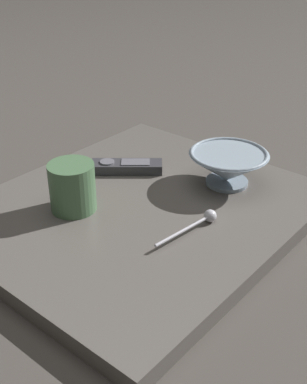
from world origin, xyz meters
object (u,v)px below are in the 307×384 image
object	(u,v)px
cereal_bowl	(228,166)
tv_remote_near	(127,167)
coffee_mug	(72,187)
teaspoon	(203,220)

from	to	relation	value
cereal_bowl	tv_remote_near	bearing A→B (deg)	-154.68
coffee_mug	teaspoon	world-z (taller)	coffee_mug
cereal_bowl	tv_remote_near	world-z (taller)	cereal_bowl
cereal_bowl	teaspoon	world-z (taller)	cereal_bowl
coffee_mug	tv_remote_near	size ratio (longest dim) A/B	0.64
cereal_bowl	tv_remote_near	xyz separation A→B (m)	(-0.20, -0.10, -0.03)
cereal_bowl	coffee_mug	bearing A→B (deg)	-121.64
coffee_mug	tv_remote_near	distance (m)	0.19
teaspoon	tv_remote_near	xyz separation A→B (m)	(-0.26, 0.07, -0.00)
cereal_bowl	coffee_mug	xyz separation A→B (m)	(-0.17, -0.28, 0.01)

